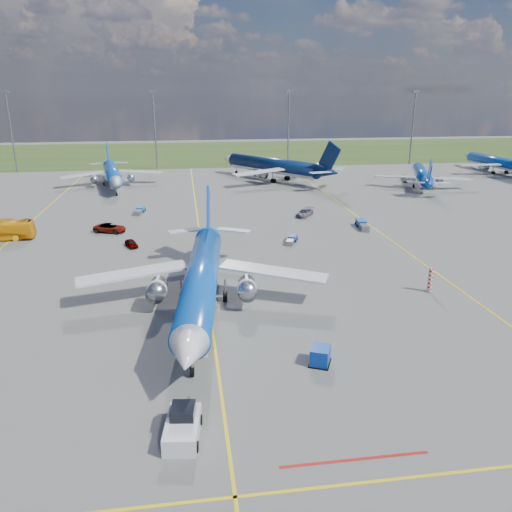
{
  "coord_description": "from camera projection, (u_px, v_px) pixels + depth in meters",
  "views": [
    {
      "loc": [
        -2.12,
        -43.23,
        22.75
      ],
      "look_at": [
        5.91,
        12.31,
        4.0
      ],
      "focal_mm": 35.0,
      "sensor_mm": 36.0,
      "label": 1
    }
  ],
  "objects": [
    {
      "name": "bg_jet_ene",
      "position": [
        495.0,
        173.0,
        143.83
      ],
      "size": [
        27.18,
        34.83,
        8.82
      ],
      "primitive_type": null,
      "rotation": [
        0.0,
        0.0,
        3.19
      ],
      "color": "#0D4BB8",
      "rests_on": "ground"
    },
    {
      "name": "baggage_tug_e",
      "position": [
        362.0,
        225.0,
        86.29
      ],
      "size": [
        2.16,
        5.47,
        1.19
      ],
      "rotation": [
        0.0,
        0.0,
        -0.14
      ],
      "color": "#194B99",
      "rests_on": "ground"
    },
    {
      "name": "taxiway_lines",
      "position": [
        203.0,
        251.0,
        74.1
      ],
      "size": [
        60.25,
        160.0,
        0.02
      ],
      "color": "yellow",
      "rests_on": "ground"
    },
    {
      "name": "baggage_tug_c",
      "position": [
        140.0,
        210.0,
        96.77
      ],
      "size": [
        1.84,
        4.93,
        1.08
      ],
      "rotation": [
        0.0,
        0.0,
        -0.12
      ],
      "color": "#1C61A9",
      "rests_on": "ground"
    },
    {
      "name": "grass_strip",
      "position": [
        189.0,
        153.0,
        188.88
      ],
      "size": [
        400.0,
        80.0,
        0.01
      ],
      "primitive_type": "cube",
      "color": "#2D4719",
      "rests_on": "ground"
    },
    {
      "name": "ground",
      "position": [
        214.0,
        338.0,
        48.08
      ],
      "size": [
        400.0,
        400.0,
        0.0
      ],
      "primitive_type": "plane",
      "color": "#595956",
      "rests_on": "ground"
    },
    {
      "name": "service_car_c",
      "position": [
        305.0,
        213.0,
        94.01
      ],
      "size": [
        4.53,
        5.02,
        1.4
      ],
      "primitive_type": "imported",
      "rotation": [
        0.0,
        0.0,
        -0.67
      ],
      "color": "#999999",
      "rests_on": "ground"
    },
    {
      "name": "warning_post",
      "position": [
        430.0,
        280.0,
        58.64
      ],
      "size": [
        0.5,
        0.5,
        3.0
      ],
      "primitive_type": "cylinder",
      "color": "red",
      "rests_on": "ground"
    },
    {
      "name": "pushback_tug",
      "position": [
        183.0,
        426.0,
        34.22
      ],
      "size": [
        2.75,
        6.11,
        2.04
      ],
      "rotation": [
        0.0,
        0.0,
        -0.12
      ],
      "color": "silver",
      "rests_on": "ground"
    },
    {
      "name": "bg_jet_n",
      "position": [
        273.0,
        180.0,
        131.93
      ],
      "size": [
        51.29,
        53.47,
        11.14
      ],
      "primitive_type": null,
      "rotation": [
        0.0,
        0.0,
        3.77
      ],
      "color": "#081D44",
      "rests_on": "ground"
    },
    {
      "name": "bg_jet_ne",
      "position": [
        421.0,
        186.0,
        123.42
      ],
      "size": [
        34.01,
        38.5,
        8.38
      ],
      "primitive_type": null,
      "rotation": [
        0.0,
        0.0,
        2.79
      ],
      "color": "#0D4BB8",
      "rests_on": "ground"
    },
    {
      "name": "uld_container",
      "position": [
        320.0,
        356.0,
        43.38
      ],
      "size": [
        2.22,
        2.42,
        1.56
      ],
      "primitive_type": "cube",
      "rotation": [
        0.0,
        0.0,
        -0.43
      ],
      "color": "#0B38A7",
      "rests_on": "ground"
    },
    {
      "name": "floodlight_masts",
      "position": [
        223.0,
        126.0,
        148.71
      ],
      "size": [
        202.2,
        0.5,
        22.7
      ],
      "color": "slate",
      "rests_on": "ground"
    },
    {
      "name": "main_airliner",
      "position": [
        202.0,
        310.0,
        54.08
      ],
      "size": [
        33.86,
        42.17,
        10.28
      ],
      "primitive_type": null,
      "rotation": [
        0.0,
        0.0,
        -0.11
      ],
      "color": "#0D4BB8",
      "rests_on": "ground"
    },
    {
      "name": "bg_jet_nnw",
      "position": [
        114.0,
        187.0,
        123.01
      ],
      "size": [
        32.86,
        39.56,
        9.22
      ],
      "primitive_type": null,
      "rotation": [
        0.0,
        0.0,
        0.19
      ],
      "color": "#0D4BB8",
      "rests_on": "ground"
    },
    {
      "name": "service_car_a",
      "position": [
        131.0,
        243.0,
        75.8
      ],
      "size": [
        2.52,
        3.56,
        1.13
      ],
      "primitive_type": "imported",
      "rotation": [
        0.0,
        0.0,
        0.4
      ],
      "color": "#999999",
      "rests_on": "ground"
    },
    {
      "name": "baggage_tug_w",
      "position": [
        292.0,
        240.0,
        78.11
      ],
      "size": [
        2.61,
        4.35,
        0.95
      ],
      "rotation": [
        0.0,
        0.0,
        -0.38
      ],
      "color": "#1A419E",
      "rests_on": "ground"
    },
    {
      "name": "service_car_b",
      "position": [
        110.0,
        228.0,
        83.52
      ],
      "size": [
        5.89,
        4.11,
        1.49
      ],
      "primitive_type": "imported",
      "rotation": [
        0.0,
        0.0,
        1.23
      ],
      "color": "#999999",
      "rests_on": "ground"
    }
  ]
}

